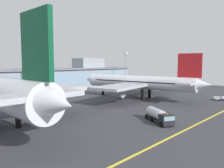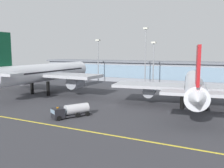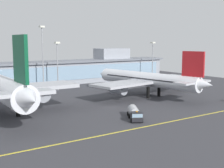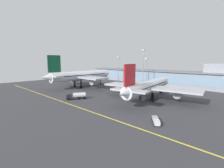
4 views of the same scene
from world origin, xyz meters
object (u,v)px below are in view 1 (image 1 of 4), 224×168
Objects in this scene: airliner_near_right at (139,83)px; apron_light_mast_far_east at (125,63)px; fuel_tanker_truck at (159,116)px; apron_light_mast_east at (46,64)px; apron_light_mast_west at (30,55)px; baggage_tug_near at (222,98)px.

airliner_near_right is 2.65× the size of apron_light_mast_far_east.
apron_light_mast_east is at bearing -153.87° from fuel_tanker_truck.
airliner_near_right is 2.64× the size of apron_light_mast_east.
fuel_tanker_truck is 0.48× the size of apron_light_mast_far_east.
airliner_near_right is 2.00× the size of apron_light_mast_west.
baggage_tug_near is at bearing -55.47° from apron_light_mast_east.
fuel_tanker_truck is at bearing 125.29° from airliner_near_right.
airliner_near_right is at bearing -55.85° from apron_light_mast_east.
airliner_near_right reaches higher than baggage_tug_near.
fuel_tanker_truck is 1.69× the size of baggage_tug_near.
fuel_tanker_truck is at bearing -93.83° from apron_light_mast_east.
apron_light_mast_west is at bearing -148.95° from fuel_tanker_truck.
apron_light_mast_west is (-41.53, 57.05, 15.48)m from baggage_tug_near.
apron_light_mast_far_east is at bearing -1.66° from apron_light_mast_west.
apron_light_mast_west is at bearing 178.45° from baggage_tug_near.
baggage_tug_near is at bearing -104.11° from apron_light_mast_far_east.
apron_light_mast_east is at bearing 176.92° from baggage_tug_near.
apron_light_mast_far_east reaches higher than baggage_tug_near.
fuel_tanker_truck is 58.40m from apron_light_mast_west.
apron_light_mast_east is (4.62, -3.40, -3.42)m from apron_light_mast_west.
apron_light_mast_far_east reaches higher than airliner_near_right.
baggage_tug_near is 72.24m from apron_light_mast_west.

